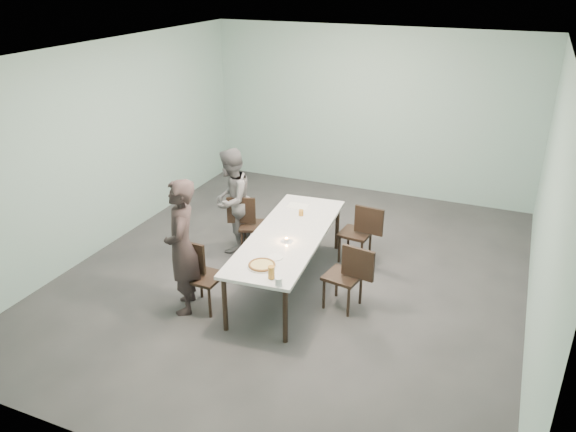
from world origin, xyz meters
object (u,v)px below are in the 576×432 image
at_px(chair_far_left, 249,221).
at_px(amber_tumbler, 301,213).
at_px(chair_near_left, 198,271).
at_px(beer_glass, 271,272).
at_px(tealight, 286,240).
at_px(side_plate, 275,257).
at_px(table, 288,238).
at_px(diner_near, 182,247).
at_px(chair_near_right, 349,273).
at_px(diner_far, 231,200).
at_px(pizza, 262,265).
at_px(water_tumbler, 279,282).
at_px(chair_far_right, 361,230).

xyz_separation_m(chair_far_left, amber_tumbler, (0.83, -0.02, 0.29)).
xyz_separation_m(chair_near_left, chair_far_left, (-0.08, 1.55, 0.00)).
bearing_deg(beer_glass, tealight, 102.80).
bearing_deg(side_plate, chair_far_left, 128.01).
height_order(chair_near_left, side_plate, chair_near_left).
relative_size(table, diner_near, 1.56).
relative_size(chair_near_right, side_plate, 4.83).
bearing_deg(diner_far, pizza, 32.31).
relative_size(diner_near, pizza, 5.04).
height_order(chair_far_left, side_plate, chair_far_left).
distance_m(diner_near, pizza, 1.01).
distance_m(diner_near, beer_glass, 1.22).
bearing_deg(table, side_plate, -80.30).
bearing_deg(table, chair_near_left, -131.76).
distance_m(chair_near_right, pizza, 1.12).
bearing_deg(chair_far_left, diner_near, -111.14).
height_order(chair_near_left, chair_far_left, same).
distance_m(chair_near_right, beer_glass, 1.13).
height_order(table, chair_near_left, chair_near_left).
distance_m(chair_near_left, side_plate, 1.00).
bearing_deg(side_plate, amber_tumbler, 97.97).
xyz_separation_m(chair_near_left, chair_near_right, (1.73, 0.68, 0.00)).
distance_m(chair_near_right, diner_far, 2.29).
bearing_deg(side_plate, beer_glass, -71.02).
relative_size(pizza, side_plate, 1.89).
xyz_separation_m(chair_near_left, tealight, (0.88, 0.71, 0.27)).
bearing_deg(tealight, table, 107.07).
height_order(chair_near_left, diner_far, diner_far).
xyz_separation_m(pizza, water_tumbler, (0.35, -0.30, 0.03)).
xyz_separation_m(chair_far_left, diner_far, (-0.29, 0.01, 0.28)).
height_order(beer_glass, amber_tumbler, beer_glass).
xyz_separation_m(chair_near_left, diner_far, (-0.37, 1.56, 0.28)).
height_order(chair_far_left, beer_glass, beer_glass).
bearing_deg(diner_near, table, 110.13).
relative_size(chair_far_right, beer_glass, 5.80).
xyz_separation_m(chair_near_left, side_plate, (0.93, 0.26, 0.25)).
distance_m(chair_near_left, diner_near, 0.39).
xyz_separation_m(table, chair_far_left, (-0.90, 0.64, -0.19)).
bearing_deg(pizza, beer_glass, -43.20).
xyz_separation_m(diner_far, beer_glass, (1.45, -1.75, 0.04)).
distance_m(table, pizza, 0.91).
xyz_separation_m(pizza, side_plate, (0.06, 0.25, -0.01)).
bearing_deg(diner_far, table, 55.17).
distance_m(table, tealight, 0.23).
bearing_deg(chair_far_left, chair_near_left, -106.38).
distance_m(chair_near_left, diner_far, 1.62).
bearing_deg(side_plate, pizza, -102.54).
height_order(chair_far_left, diner_near, diner_near).
height_order(chair_near_left, chair_far_right, same).
distance_m(pizza, beer_glass, 0.30).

